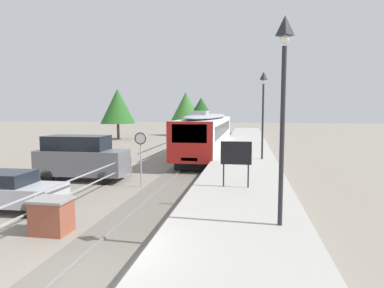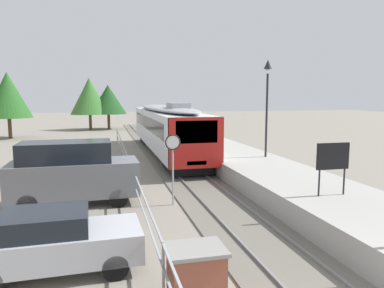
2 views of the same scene
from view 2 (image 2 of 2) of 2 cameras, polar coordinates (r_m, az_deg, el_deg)
The scene contains 14 objects.
ground_plane at distance 26.41m, azimuth -10.50°, elevation -1.90°, with size 160.00×160.00×0.00m, color gray.
track_rails at distance 26.73m, azimuth -4.07°, elevation -1.61°, with size 3.20×60.00×0.14m.
commuter_train at distance 26.53m, azimuth -4.13°, elevation 2.91°, with size 2.82×18.34×3.74m.
station_platform at distance 27.39m, azimuth 2.64°, elevation -0.50°, with size 3.90×60.00×0.90m, color #A8A59E.
platform_lamp_mid_platform at distance 20.35m, azimuth 11.85°, elevation 8.40°, with size 0.34×0.34×5.35m.
platform_notice_board at distance 12.97m, azimuth 21.44°, elevation -2.08°, with size 1.20×0.08×1.80m.
speed_limit_sign at distance 13.89m, azimuth -3.06°, elevation -1.24°, with size 0.61×0.10×2.81m.
brick_utility_cabinet at distance 7.97m, azimuth 0.63°, elevation -19.75°, with size 1.21×0.99×1.13m.
carpark_fence at distance 16.40m, azimuth -9.62°, elevation -4.32°, with size 0.06×36.06×1.25m.
parked_hatchback_silver at distance 9.52m, azimuth -21.00°, elevation -14.14°, with size 4.05×1.89×1.53m.
parked_van_grey at distance 14.92m, azimuth -18.41°, elevation -4.25°, with size 4.93×2.04×2.51m.
tree_behind_carpark at distance 49.25m, azimuth -13.16°, elevation 6.89°, with size 4.77×4.77×5.88m.
tree_behind_station_far at distance 49.01m, azimuth -15.95°, elevation 7.31°, with size 4.94×4.94×6.75m.
tree_distant_left at distance 41.44m, azimuth -27.19°, elevation 6.93°, with size 4.62×4.62×6.79m.
Camera 2 is at (-4.40, -4.03, 4.21)m, focal length 33.62 mm.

